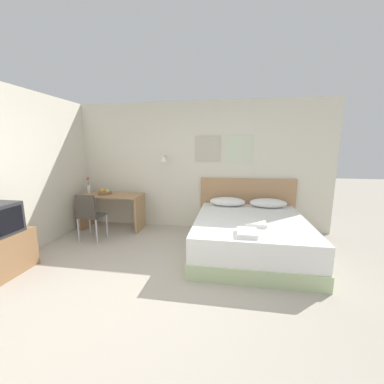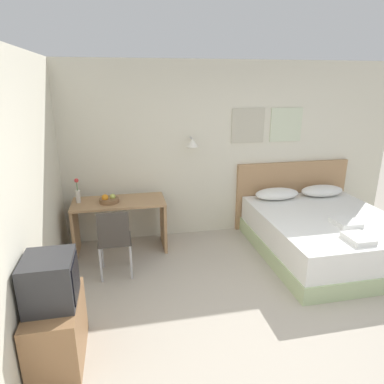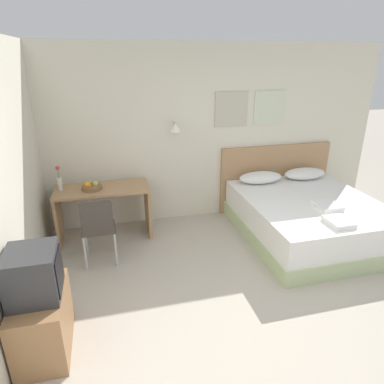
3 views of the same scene
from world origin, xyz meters
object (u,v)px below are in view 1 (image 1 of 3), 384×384
headboard (246,205)px  folded_towel_near_foot (256,223)px  folded_towel_mid_bed (247,233)px  fruit_bowl (105,192)px  pillow_right (268,203)px  desk_chair (89,214)px  flower_vase (89,187)px  tv_stand (4,254)px  pillow_left (227,202)px  desk (112,204)px  bed (250,236)px

headboard → folded_towel_near_foot: headboard is taller
folded_towel_mid_bed → fruit_bowl: bearing=153.0°
headboard → pillow_right: size_ratio=2.74×
pillow_right → desk_chair: (-3.28, -0.81, -0.14)m
headboard → folded_towel_near_foot: 1.39m
headboard → folded_towel_mid_bed: headboard is taller
pillow_right → folded_towel_mid_bed: 1.65m
flower_vase → tv_stand: flower_vase is taller
tv_stand → pillow_left: bearing=34.8°
desk → fruit_bowl: (-0.13, -0.03, 0.26)m
desk_chair → folded_towel_mid_bed: bearing=-15.2°
pillow_right → tv_stand: bearing=-151.2°
folded_towel_near_foot → flower_vase: flower_vase is taller
bed → fruit_bowl: bearing=166.9°
pillow_right → desk: bearing=-178.5°
headboard → flower_vase: size_ratio=5.57×
pillow_left → fruit_bowl: bearing=-177.3°
desk_chair → bed: bearing=0.1°
flower_vase → headboard: bearing=5.2°
bed → folded_towel_mid_bed: 0.83m
headboard → tv_stand: 4.12m
pillow_left → tv_stand: 3.66m
headboard → desk_chair: bearing=-159.5°
pillow_left → desk: size_ratio=0.55×
folded_towel_near_foot → folded_towel_mid_bed: (-0.15, -0.45, 0.00)m
folded_towel_near_foot → fruit_bowl: bearing=161.5°
headboard → fruit_bowl: headboard is taller
headboard → pillow_right: (0.39, -0.26, 0.12)m
bed → desk: size_ratio=1.63×
folded_towel_near_foot → folded_towel_mid_bed: 0.47m
folded_towel_near_foot → desk_chair: size_ratio=0.36×
headboard → tv_stand: size_ratio=2.64×
desk_chair → folded_towel_near_foot: bearing=-6.0°
flower_vase → folded_towel_near_foot: bearing=-17.5°
pillow_right → flower_vase: (-3.75, -0.04, 0.22)m
pillow_right → folded_towel_near_foot: size_ratio=2.15×
headboard → pillow_left: headboard is taller
folded_towel_near_foot → tv_stand: 3.57m
pillow_right → desk: desk is taller
pillow_left → folded_towel_mid_bed: size_ratio=2.15×
folded_towel_near_foot → folded_towel_mid_bed: same height
pillow_left → flower_vase: flower_vase is taller
desk → tv_stand: desk is taller
folded_towel_mid_bed → tv_stand: bearing=-171.3°
folded_towel_near_foot → flower_vase: 3.58m
pillow_left → pillow_right: size_ratio=1.00×
bed → tv_stand: bed is taller
pillow_left → desk_chair: size_ratio=0.78×
folded_towel_near_foot → fruit_bowl: (-3.00, 1.00, 0.18)m
pillow_right → desk: 3.21m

